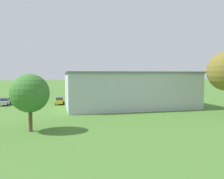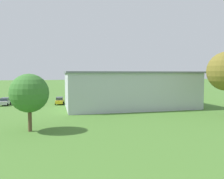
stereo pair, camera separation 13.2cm
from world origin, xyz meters
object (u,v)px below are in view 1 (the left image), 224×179
Objects in this scene: hangar at (130,90)px; windsock at (111,79)px; car_blue at (33,101)px; biplane at (108,86)px; person_walking_on_apron at (100,97)px; car_silver at (5,101)px; person_crossing_taxiway at (159,96)px; tree_behind_hangar_right at (30,93)px; car_yellow at (60,101)px.

windsock is at bearing -101.43° from hangar.
car_blue is 48.82m from windsock.
biplane is 1.51× the size of windsock.
person_walking_on_apron reaches higher than car_blue.
person_crossing_taxiway reaches higher than car_silver.
car_blue is at bearing 167.85° from car_silver.
windsock is at bearing -127.67° from car_blue.
tree_behind_hangar_right is at bearing 62.93° from person_walking_on_apron.
car_yellow is at bearing -101.55° from tree_behind_hangar_right.
person_crossing_taxiway is (-16.93, 2.25, 0.04)m from person_walking_on_apron.
car_blue is at bearing -26.54° from hangar.
windsock is at bearing -121.61° from car_yellow.
biplane is 9.01m from person_walking_on_apron.
car_silver is 0.83× the size of windsock.
tree_behind_hangar_right is 1.32× the size of windsock.
car_silver is at bearing 46.02° from windsock.
hangar reaches higher than windsock.
car_yellow is at bearing 41.67° from biplane.
person_crossing_taxiway reaches higher than car_blue.
car_yellow is at bearing 8.63° from person_crossing_taxiway.
car_silver is 2.68× the size of person_walking_on_apron.
person_walking_on_apron reaches higher than car_yellow.
biplane is at bearing 71.71° from windsock.
person_walking_on_apron is at bearing -167.84° from car_silver.
tree_behind_hangar_right is at bearing 104.25° from car_silver.
car_silver is at bearing 24.11° from biplane.
person_walking_on_apron is 0.23× the size of tree_behind_hangar_right.
tree_behind_hangar_right is at bearing 65.67° from windsock.
person_crossing_taxiway is at bearing -173.16° from car_blue.
hangar is 16.80m from person_walking_on_apron.
hangar is 20.09m from person_crossing_taxiway.
tree_behind_hangar_right reaches higher than person_walking_on_apron.
biplane is 4.88× the size of person_walking_on_apron.
car_blue is at bearing 20.36° from person_walking_on_apron.
tree_behind_hangar_right is (20.84, 39.42, 1.35)m from biplane.
car_yellow is 1.07× the size of car_silver.
person_crossing_taxiway is (-28.09, -4.26, 0.02)m from car_yellow.
car_silver reaches higher than person_walking_on_apron.
car_blue is 0.80× the size of windsock.
tree_behind_hangar_right is 70.47m from windsock.
windsock is at bearing -114.33° from tree_behind_hangar_right.
car_blue is 0.97× the size of car_silver.
hangar is at bearing 145.11° from car_yellow.
biplane is at bearing -155.89° from car_silver.
tree_behind_hangar_right is (-0.70, 25.69, 3.95)m from car_blue.
person_walking_on_apron is 34.81m from windsock.
windsock is (-29.03, -64.22, 0.01)m from tree_behind_hangar_right.
biplane is at bearing -147.50° from car_blue.
hangar reaches higher than person_crossing_taxiway.
car_yellow is 1.10× the size of car_blue.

